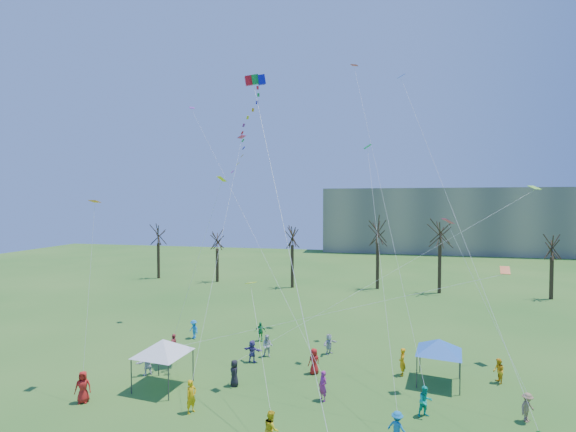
% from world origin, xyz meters
% --- Properties ---
extents(distant_building, '(60.00, 14.00, 15.00)m').
position_xyz_m(distant_building, '(22.00, 82.00, 7.50)').
color(distant_building, gray).
rests_on(distant_building, ground).
extents(bare_tree_row, '(67.28, 7.17, 10.13)m').
position_xyz_m(bare_tree_row, '(4.90, 36.54, 6.60)').
color(bare_tree_row, black).
rests_on(bare_tree_row, ground).
extents(big_box_kite, '(4.43, 7.13, 23.39)m').
position_xyz_m(big_box_kite, '(-4.90, 8.84, 16.87)').
color(big_box_kite, red).
rests_on(big_box_kite, ground).
extents(canopy_tent_white, '(4.12, 4.12, 3.11)m').
position_xyz_m(canopy_tent_white, '(-9.30, 4.43, 2.63)').
color(canopy_tent_white, '#3F3F44').
rests_on(canopy_tent_white, ground).
extents(canopy_tent_blue, '(3.83, 3.83, 2.92)m').
position_xyz_m(canopy_tent_blue, '(8.00, 8.78, 2.47)').
color(canopy_tent_blue, '#3F3F44').
rests_on(canopy_tent_blue, ground).
extents(festival_crowd, '(25.99, 14.89, 1.86)m').
position_xyz_m(festival_crowd, '(-1.65, 6.79, 0.84)').
color(festival_crowd, red).
rests_on(festival_crowd, ground).
extents(small_kites_aloft, '(30.38, 18.58, 34.25)m').
position_xyz_m(small_kites_aloft, '(0.46, 11.01, 13.39)').
color(small_kites_aloft, orange).
rests_on(small_kites_aloft, ground).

